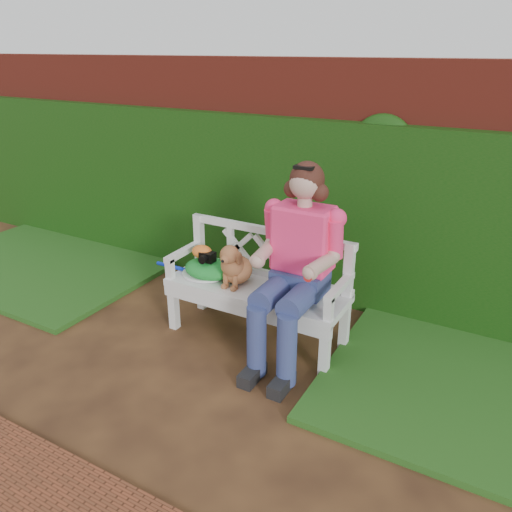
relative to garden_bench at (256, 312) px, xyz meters
The scene contains 11 objects.
ground 0.86m from the garden_bench, 119.85° to the right, with size 60.00×60.00×0.00m, color black.
brick_wall 1.52m from the garden_bench, 109.13° to the left, with size 10.00×0.30×2.20m, color maroon.
ivy_hedge 1.21m from the garden_bench, 113.07° to the left, with size 10.00×0.18×1.70m, color #204311.
grass_left 2.82m from the garden_bench, behind, with size 2.60×2.00×0.05m, color #164A11.
garden_bench is the anchor object (origin of this frame).
seated_woman 0.67m from the garden_bench, ahead, with size 0.67×0.89×1.58m, color #FF2B41, non-canonical shape.
dog 0.46m from the garden_bench, 167.75° to the right, with size 0.25×0.34×0.37m, color brown, non-canonical shape.
tennis_racket 0.59m from the garden_bench, behind, with size 0.70×0.29×0.03m, color silver, non-canonical shape.
green_bag 0.54m from the garden_bench, behind, with size 0.44×0.34×0.15m, color #3A912A, non-canonical shape.
camera_item 0.61m from the garden_bench, behind, with size 0.12×0.09×0.08m, color black.
baseball_glove 0.68m from the garden_bench, behind, with size 0.19×0.14×0.12m, color orange.
Camera 1 is at (2.19, -2.46, 2.28)m, focal length 35.00 mm.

